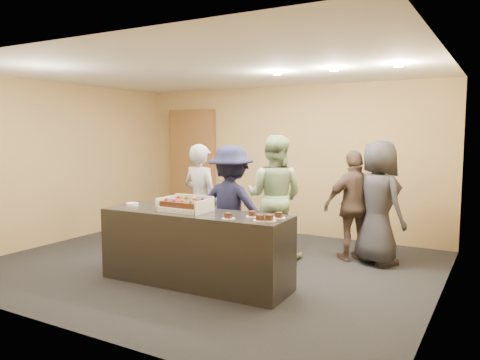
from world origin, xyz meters
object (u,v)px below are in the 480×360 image
(person_sage_man, at_px, (274,197))
(person_brown_extra, at_px, (355,206))
(storage_cabinet, at_px, (192,167))
(person_server_grey, at_px, (201,201))
(plate_stack, at_px, (132,204))
(person_navy_man, at_px, (231,208))
(cake_box, at_px, (186,207))
(serving_counter, at_px, (195,248))
(person_dark_suit, at_px, (378,203))
(sheet_cake, at_px, (185,203))

(person_sage_man, height_order, person_brown_extra, person_sage_man)
(storage_cabinet, bearing_deg, person_server_grey, -51.76)
(storage_cabinet, relative_size, person_brown_extra, 1.44)
(plate_stack, height_order, person_navy_man, person_navy_man)
(person_sage_man, relative_size, person_navy_man, 1.08)
(cake_box, height_order, person_brown_extra, person_brown_extra)
(serving_counter, relative_size, person_dark_suit, 1.37)
(cake_box, height_order, person_navy_man, person_navy_man)
(plate_stack, relative_size, person_navy_man, 0.09)
(sheet_cake, bearing_deg, person_navy_man, 72.20)
(cake_box, bearing_deg, plate_stack, -176.98)
(serving_counter, height_order, sheet_cake, sheet_cake)
(person_sage_man, height_order, person_dark_suit, person_sage_man)
(person_navy_man, bearing_deg, plate_stack, 29.82)
(cake_box, relative_size, plate_stack, 3.81)
(serving_counter, height_order, cake_box, cake_box)
(cake_box, relative_size, person_navy_man, 0.36)
(serving_counter, relative_size, person_navy_man, 1.41)
(person_brown_extra, distance_m, person_dark_suit, 0.36)
(plate_stack, bearing_deg, serving_counter, 1.30)
(person_navy_man, bearing_deg, person_sage_man, -108.20)
(plate_stack, xyz_separation_m, person_server_grey, (0.33, 1.11, -0.07))
(storage_cabinet, height_order, person_brown_extra, storage_cabinet)
(serving_counter, distance_m, person_brown_extra, 2.50)
(person_dark_suit, bearing_deg, plate_stack, 72.06)
(plate_stack, relative_size, person_dark_suit, 0.09)
(sheet_cake, xyz_separation_m, person_brown_extra, (1.53, 2.05, -0.19))
(serving_counter, bearing_deg, person_dark_suit, 47.25)
(person_sage_man, xyz_separation_m, person_navy_man, (-0.21, -0.89, -0.06))
(serving_counter, bearing_deg, sheet_cake, 177.85)
(plate_stack, bearing_deg, person_server_grey, 73.43)
(serving_counter, xyz_separation_m, storage_cabinet, (-2.32, 3.19, 0.71))
(serving_counter, relative_size, person_server_grey, 1.42)
(storage_cabinet, distance_m, cake_box, 3.85)
(plate_stack, xyz_separation_m, person_navy_man, (1.08, 0.75, -0.07))
(plate_stack, distance_m, person_sage_man, 2.09)
(sheet_cake, bearing_deg, person_sage_man, 74.69)
(person_brown_extra, bearing_deg, plate_stack, -2.33)
(cake_box, xyz_separation_m, person_server_grey, (-0.52, 1.07, -0.10))
(serving_counter, height_order, plate_stack, plate_stack)
(cake_box, bearing_deg, serving_counter, -8.70)
(serving_counter, distance_m, person_sage_man, 1.71)
(storage_cabinet, bearing_deg, person_navy_man, -45.70)
(sheet_cake, height_order, person_navy_man, person_navy_man)
(cake_box, xyz_separation_m, person_dark_suit, (1.88, 2.00, -0.07))
(person_dark_suit, bearing_deg, storage_cabinet, 19.11)
(person_navy_man, bearing_deg, cake_box, 66.74)
(storage_cabinet, height_order, plate_stack, storage_cabinet)
(storage_cabinet, bearing_deg, person_sage_man, -30.96)
(person_navy_man, bearing_deg, person_dark_suit, -146.71)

